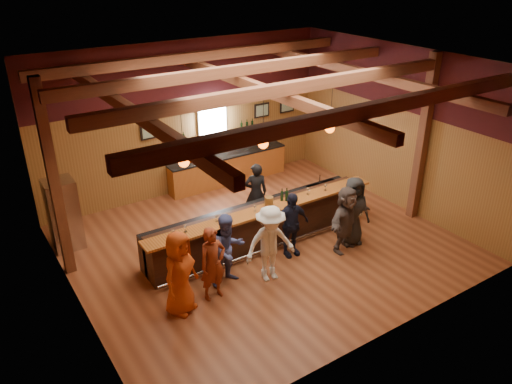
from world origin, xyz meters
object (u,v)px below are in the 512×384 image
stainless_fridge (63,214)px  customer_orange (180,273)px  ice_bucket (269,201)px  bottle_a (282,196)px  bartender (256,193)px  customer_navy (291,225)px  customer_dark (353,211)px  customer_redvest (213,264)px  back_bar_cabinet (229,169)px  customer_denim (228,250)px  customer_brown (346,219)px  bar_counter (260,224)px  customer_white (270,244)px

stainless_fridge → customer_orange: bearing=-71.1°
customer_orange → ice_bucket: 3.15m
bottle_a → bartender: bearing=89.8°
customer_navy → customer_dark: 1.67m
customer_redvest → customer_navy: (2.35, 0.44, -0.01)m
back_bar_cabinet → customer_dark: size_ratio=2.25×
back_bar_cabinet → customer_denim: bearing=-120.4°
customer_orange → bartender: bearing=6.2°
customer_orange → customer_denim: 1.34m
bartender → bottle_a: size_ratio=5.21×
customer_redvest → customer_dark: customer_dark is taller
back_bar_cabinet → customer_navy: size_ratio=2.43×
customer_orange → customer_navy: (3.11, 0.48, -0.09)m
customer_brown → ice_bucket: 1.91m
customer_navy → customer_dark: bearing=-8.8°
customer_navy → customer_brown: 1.36m
bartender → bottle_a: bearing=114.3°
bar_counter → bottle_a: 0.91m
customer_orange → customer_denim: customer_orange is taller
customer_redvest → customer_orange: bearing=178.6°
customer_orange → customer_brown: bearing=-29.8°
customer_white → ice_bucket: bearing=64.9°
customer_orange → customer_white: (2.13, -0.08, -0.00)m
ice_bucket → bottle_a: bearing=6.7°
bartender → customer_brown: bearing=137.3°
customer_brown → bartender: bearing=97.1°
stainless_fridge → bottle_a: (4.64, -2.64, 0.34)m
bar_counter → customer_denim: size_ratio=3.76×
back_bar_cabinet → customer_brown: customer_brown is taller
customer_denim → bartender: (2.05, 2.03, 0.01)m
customer_white → customer_navy: 1.13m
customer_redvest → ice_bucket: customer_redvest is taller
bottle_a → back_bar_cabinet: bearing=80.1°
customer_brown → bottle_a: customer_brown is taller
customer_denim → customer_dark: customer_dark is taller
bartender → back_bar_cabinet: bearing=-79.8°
customer_orange → customer_dark: 4.73m
customer_orange → customer_dark: size_ratio=1.02×
customer_orange → customer_redvest: (0.77, 0.04, -0.08)m
stainless_fridge → bottle_a: size_ratio=5.56×
customer_dark → customer_brown: bearing=-141.4°
bar_counter → customer_brown: customer_brown is taller
customer_denim → ice_bucket: 1.85m
back_bar_cabinet → ice_bucket: bearing=-105.8°
customer_dark → customer_white: bearing=-160.8°
bar_counter → bartender: (0.53, 0.99, 0.32)m
customer_orange → bottle_a: size_ratio=5.61×
stainless_fridge → customer_navy: size_ratio=1.09×
customer_denim → ice_bucket: customer_denim is taller
customer_brown → ice_bucket: customer_brown is taller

